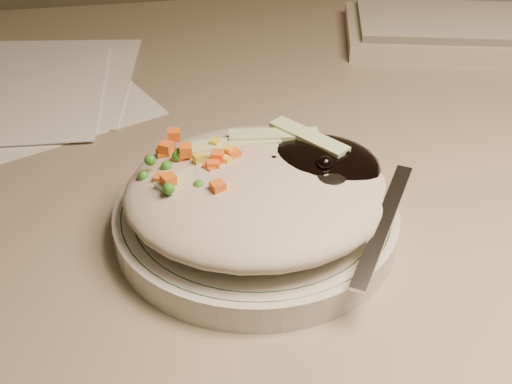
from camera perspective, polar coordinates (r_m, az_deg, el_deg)
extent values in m
cube|color=gray|center=(0.70, 6.62, 4.33)|extent=(1.40, 0.70, 0.04)
cylinder|color=silver|center=(0.53, 0.00, -2.29)|extent=(0.21, 0.21, 0.02)
torus|color=#144723|center=(0.53, 0.00, -1.43)|extent=(0.20, 0.20, 0.00)
torus|color=#144723|center=(0.53, 0.00, -1.43)|extent=(0.18, 0.18, 0.00)
ellipsoid|color=#B5AA93|center=(0.51, 0.09, 0.07)|extent=(0.19, 0.18, 0.04)
ellipsoid|color=black|center=(0.53, 4.65, 1.86)|extent=(0.10, 0.09, 0.03)
ellipsoid|color=orange|center=(0.52, -5.14, 1.03)|extent=(0.08, 0.08, 0.02)
sphere|color=black|center=(0.52, 1.42, 2.33)|extent=(0.01, 0.01, 0.01)
sphere|color=black|center=(0.53, 4.39, 2.94)|extent=(0.01, 0.01, 0.01)
sphere|color=black|center=(0.52, 7.00, 3.10)|extent=(0.01, 0.01, 0.01)
sphere|color=black|center=(0.54, 5.90, 3.25)|extent=(0.01, 0.01, 0.01)
sphere|color=black|center=(0.51, 5.50, 2.24)|extent=(0.01, 0.01, 0.01)
sphere|color=black|center=(0.52, 4.29, 2.51)|extent=(0.01, 0.01, 0.01)
sphere|color=black|center=(0.53, 5.21, 3.21)|extent=(0.01, 0.01, 0.01)
cube|color=orange|center=(0.52, -5.66, 3.32)|extent=(0.01, 0.01, 0.01)
cube|color=orange|center=(0.51, -3.65, 1.17)|extent=(0.01, 0.01, 0.01)
cube|color=orange|center=(0.53, -7.22, 3.53)|extent=(0.01, 0.01, 0.01)
cube|color=orange|center=(0.51, -3.11, 2.84)|extent=(0.01, 0.01, 0.01)
cube|color=orange|center=(0.51, -3.44, 2.13)|extent=(0.01, 0.01, 0.01)
cube|color=orange|center=(0.54, -7.40, 3.01)|extent=(0.01, 0.01, 0.01)
cube|color=orange|center=(0.52, -5.91, 2.98)|extent=(0.01, 0.01, 0.01)
cube|color=orange|center=(0.51, -3.62, 1.80)|extent=(0.01, 0.01, 0.01)
cube|color=orange|center=(0.52, -1.84, 2.96)|extent=(0.01, 0.01, 0.01)
cube|color=orange|center=(0.54, -6.61, 4.57)|extent=(0.01, 0.01, 0.01)
cube|color=orange|center=(0.49, -7.01, 0.92)|extent=(0.01, 0.01, 0.01)
cube|color=orange|center=(0.48, -3.07, 0.36)|extent=(0.01, 0.01, 0.01)
cube|color=orange|center=(0.51, -7.59, 0.96)|extent=(0.01, 0.01, 0.01)
cube|color=orange|center=(0.54, -7.30, 2.79)|extent=(0.01, 0.01, 0.01)
sphere|color=#388C28|center=(0.52, -3.58, 2.23)|extent=(0.01, 0.01, 0.01)
sphere|color=#388C28|center=(0.48, -6.99, 0.27)|extent=(0.01, 0.01, 0.01)
sphere|color=#388C28|center=(0.52, -7.17, 2.04)|extent=(0.01, 0.01, 0.01)
sphere|color=#388C28|center=(0.51, -8.48, 2.54)|extent=(0.01, 0.01, 0.01)
sphere|color=#388C28|center=(0.52, -3.96, 2.47)|extent=(0.01, 0.01, 0.01)
sphere|color=#388C28|center=(0.50, -2.81, 0.24)|extent=(0.01, 0.01, 0.01)
sphere|color=#388C28|center=(0.51, -5.19, 1.52)|extent=(0.01, 0.01, 0.01)
sphere|color=#388C28|center=(0.50, -5.78, 0.19)|extent=(0.01, 0.01, 0.01)
sphere|color=#388C28|center=(0.51, -9.00, 1.26)|extent=(0.01, 0.01, 0.01)
sphere|color=#388C28|center=(0.52, -6.06, 3.11)|extent=(0.01, 0.01, 0.01)
sphere|color=#388C28|center=(0.52, -6.29, 2.89)|extent=(0.01, 0.01, 0.01)
sphere|color=#388C28|center=(0.50, -6.99, 0.97)|extent=(0.01, 0.01, 0.01)
sphere|color=#388C28|center=(0.49, -4.59, 0.48)|extent=(0.01, 0.01, 0.01)
sphere|color=#388C28|center=(0.54, -1.65, 3.51)|extent=(0.01, 0.01, 0.01)
cube|color=yellow|center=(0.52, -4.10, 2.46)|extent=(0.01, 0.01, 0.01)
cube|color=yellow|center=(0.51, -2.39, 2.48)|extent=(0.01, 0.01, 0.01)
cube|color=yellow|center=(0.52, -5.30, 2.50)|extent=(0.01, 0.01, 0.01)
cube|color=yellow|center=(0.51, -4.61, 2.65)|extent=(0.01, 0.01, 0.01)
cube|color=yellow|center=(0.51, -5.16, 1.40)|extent=(0.01, 0.01, 0.01)
cube|color=yellow|center=(0.52, -2.22, 3.28)|extent=(0.01, 0.01, 0.01)
cube|color=yellow|center=(0.53, -3.29, 3.85)|extent=(0.01, 0.01, 0.01)
cube|color=yellow|center=(0.51, -4.10, 1.42)|extent=(0.01, 0.01, 0.01)
cube|color=#B2D18C|center=(0.53, -1.66, 3.87)|extent=(0.07, 0.02, 0.00)
cube|color=#B2D18C|center=(0.54, 1.42, 4.59)|extent=(0.07, 0.02, 0.00)
cube|color=#B2D18C|center=(0.51, -4.55, 1.66)|extent=(0.06, 0.05, 0.00)
cube|color=#B2D18C|center=(0.54, 4.25, 4.44)|extent=(0.05, 0.06, 0.00)
ellipsoid|color=silver|center=(0.51, 5.58, 1.30)|extent=(0.05, 0.06, 0.01)
cube|color=silver|center=(0.49, 10.11, -2.61)|extent=(0.07, 0.10, 0.03)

